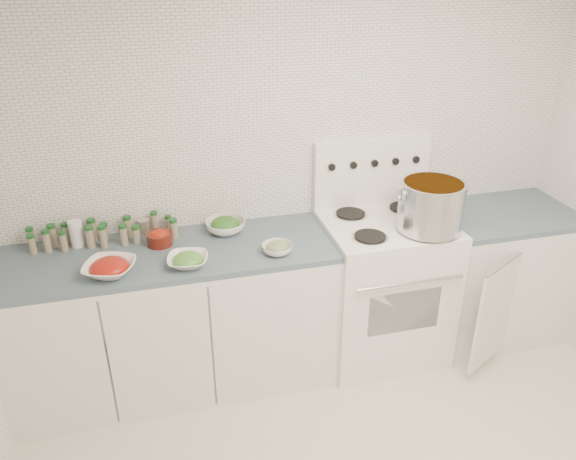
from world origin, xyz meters
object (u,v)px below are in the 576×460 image
Objects in this scene: stock_pot at (431,204)px; bowl_tomato at (109,267)px; stove at (382,283)px; bowl_snowpea at (188,260)px.

stock_pot reaches higher than bowl_tomato.
stove is 1.68m from bowl_tomato.
bowl_snowpea is at bearing -1.63° from bowl_tomato.
bowl_snowpea is (0.40, -0.01, -0.01)m from bowl_tomato.
stock_pot reaches higher than bowl_snowpea.
bowl_snowpea is at bearing -172.11° from stove.
stock_pot is at bearing -0.30° from bowl_tomato.
bowl_tomato is at bearing 179.70° from stock_pot.
stock_pot is at bearing 0.07° from bowl_snowpea.
stock_pot is (0.19, -0.17, 0.60)m from stove.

